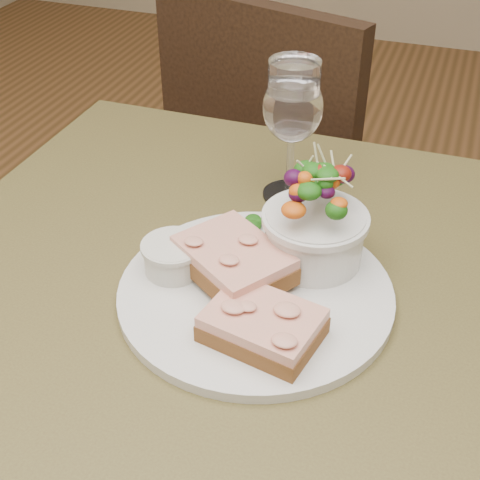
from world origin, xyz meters
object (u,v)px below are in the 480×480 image
(salad_bowl, at_px, (316,216))
(dinner_plate, at_px, (256,293))
(chair_far, at_px, (294,245))
(sandwich_back, at_px, (233,260))
(wine_glass, at_px, (293,111))
(sandwich_front, at_px, (263,325))
(cafe_table, at_px, (242,359))
(ramekin, at_px, (173,256))

(salad_bowl, bearing_deg, dinner_plate, -121.69)
(chair_far, distance_m, dinner_plate, 0.85)
(chair_far, height_order, sandwich_back, chair_far)
(wine_glass, bearing_deg, sandwich_back, -91.61)
(sandwich_back, bearing_deg, salad_bowl, 74.18)
(salad_bowl, xyz_separation_m, wine_glass, (-0.07, 0.14, 0.05))
(salad_bowl, bearing_deg, sandwich_front, -96.19)
(sandwich_back, xyz_separation_m, wine_glass, (0.01, 0.20, 0.09))
(dinner_plate, distance_m, salad_bowl, 0.11)
(dinner_plate, bearing_deg, sandwich_back, 161.18)
(dinner_plate, height_order, salad_bowl, salad_bowl)
(chair_far, relative_size, sandwich_front, 7.26)
(salad_bowl, bearing_deg, wine_glass, 116.09)
(cafe_table, relative_size, chair_far, 0.89)
(cafe_table, height_order, salad_bowl, salad_bowl)
(chair_far, relative_size, salad_bowl, 7.09)
(chair_far, relative_size, dinner_plate, 2.99)
(chair_far, distance_m, sandwich_front, 0.92)
(chair_far, bearing_deg, cafe_table, 116.22)
(dinner_plate, bearing_deg, wine_glass, 96.29)
(sandwich_front, height_order, sandwich_back, sandwich_back)
(sandwich_back, distance_m, ramekin, 0.07)
(sandwich_back, xyz_separation_m, ramekin, (-0.07, -0.01, -0.00))
(sandwich_front, bearing_deg, cafe_table, 135.48)
(chair_far, distance_m, wine_glass, 0.77)
(cafe_table, height_order, sandwich_back, sandwich_back)
(cafe_table, relative_size, sandwich_back, 5.30)
(dinner_plate, height_order, sandwich_back, sandwich_back)
(sandwich_front, relative_size, salad_bowl, 0.98)
(cafe_table, distance_m, ramekin, 0.16)
(dinner_plate, distance_m, wine_glass, 0.24)
(wine_glass, bearing_deg, chair_far, 102.21)
(sandwich_front, relative_size, sandwich_back, 0.82)
(sandwich_back, bearing_deg, ramekin, -138.48)
(sandwich_front, bearing_deg, chair_far, 113.16)
(dinner_plate, relative_size, wine_glass, 1.72)
(sandwich_back, height_order, ramekin, sandwich_back)
(sandwich_back, relative_size, salad_bowl, 1.19)
(chair_far, xyz_separation_m, wine_glass, (0.11, -0.49, 0.58))
(ramekin, bearing_deg, dinner_plate, -0.43)
(sandwich_front, bearing_deg, ramekin, 162.98)
(cafe_table, xyz_separation_m, chair_far, (-0.11, 0.70, -0.36))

